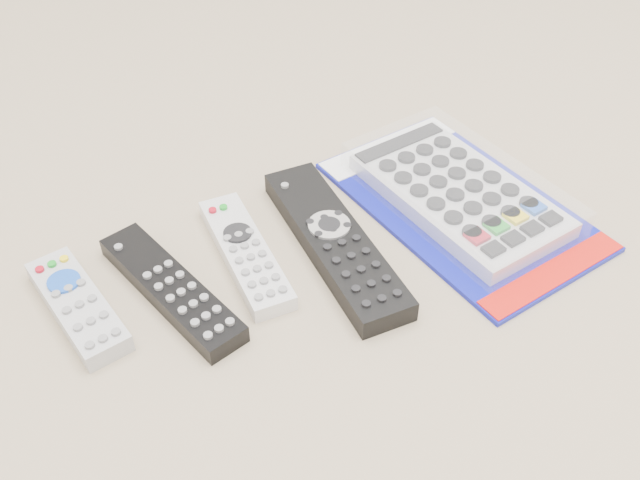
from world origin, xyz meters
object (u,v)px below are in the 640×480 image
remote_small_grey (78,305)px  remote_large_black (335,242)px  jumbo_remote_packaged (459,192)px  remote_slim_black (171,289)px  remote_silver_dvd (245,253)px

remote_small_grey → remote_large_black: (0.27, -0.05, 0.00)m
remote_small_grey → remote_large_black: remote_large_black is taller
remote_small_grey → jumbo_remote_packaged: bearing=-14.1°
remote_slim_black → jumbo_remote_packaged: jumbo_remote_packaged is taller
remote_small_grey → remote_slim_black: size_ratio=0.76×
remote_silver_dvd → remote_slim_black: bearing=-167.0°
remote_silver_dvd → remote_small_grey: bearing=-178.6°
remote_small_grey → jumbo_remote_packaged: (0.43, -0.06, 0.01)m
remote_silver_dvd → remote_large_black: size_ratio=0.72×
remote_slim_black → remote_silver_dvd: remote_slim_black is taller
remote_slim_black → jumbo_remote_packaged: 0.34m
remote_large_black → jumbo_remote_packaged: bearing=3.8°
remote_large_black → remote_small_grey: bearing=174.9°
remote_silver_dvd → remote_large_black: (0.09, -0.04, 0.00)m
remote_small_grey → remote_large_black: 0.27m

